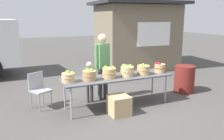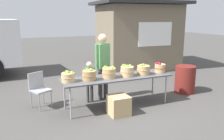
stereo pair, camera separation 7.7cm
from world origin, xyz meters
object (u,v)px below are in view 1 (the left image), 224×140
at_px(market_table, 117,78).
at_px(child_customer, 90,79).
at_px(apple_basket_red_0, 160,68).
at_px(apple_basket_green_2, 109,73).
at_px(trash_barrel, 184,79).
at_px(apple_basket_green_4, 143,69).
at_px(apple_basket_green_0, 68,77).
at_px(apple_basket_green_3, 127,71).
at_px(vendor_adult, 103,61).
at_px(apple_basket_green_1, 89,75).
at_px(produce_crate, 119,105).
at_px(folding_chair, 39,87).

xyz_separation_m(market_table, child_customer, (-0.53, 0.51, -0.09)).
bearing_deg(apple_basket_red_0, apple_basket_green_2, 179.17).
bearing_deg(apple_basket_red_0, child_customer, 161.88).
bearing_deg(trash_barrel, apple_basket_red_0, -167.38).
xyz_separation_m(apple_basket_green_4, apple_basket_red_0, (0.50, 0.00, -0.00)).
xyz_separation_m(apple_basket_green_0, apple_basket_green_3, (1.43, -0.07, 0.01)).
xyz_separation_m(vendor_adult, child_customer, (-0.41, -0.11, -0.39)).
bearing_deg(apple_basket_green_4, apple_basket_red_0, 0.28).
relative_size(apple_basket_green_3, apple_basket_red_0, 1.15).
distance_m(apple_basket_green_1, produce_crate, 0.96).
distance_m(apple_basket_green_2, vendor_adult, 0.68).
xyz_separation_m(market_table, apple_basket_green_4, (0.70, -0.05, 0.16)).
xyz_separation_m(child_customer, trash_barrel, (2.78, -0.33, -0.24)).
distance_m(apple_basket_green_4, vendor_adult, 1.08).
relative_size(market_table, apple_basket_green_4, 8.07).
bearing_deg(apple_basket_green_0, apple_basket_green_4, -2.24).
bearing_deg(apple_basket_red_0, produce_crate, -162.27).
bearing_deg(child_customer, apple_basket_green_0, 42.37).
xyz_separation_m(apple_basket_green_4, produce_crate, (-0.89, -0.44, -0.65)).
distance_m(apple_basket_green_0, apple_basket_green_1, 0.48).
height_order(apple_basket_red_0, vendor_adult, vendor_adult).
xyz_separation_m(apple_basket_green_4, child_customer, (-1.23, 0.57, -0.24)).
relative_size(apple_basket_green_4, apple_basket_red_0, 1.14).
distance_m(apple_basket_green_0, folding_chair, 0.95).
height_order(vendor_adult, child_customer, vendor_adult).
height_order(apple_basket_green_3, child_customer, child_customer).
relative_size(market_table, vendor_adult, 1.56).
relative_size(apple_basket_green_2, produce_crate, 0.76).
xyz_separation_m(apple_basket_green_2, folding_chair, (-1.53, 0.72, -0.37)).
height_order(market_table, vendor_adult, vendor_adult).
bearing_deg(trash_barrel, child_customer, 173.26).
distance_m(apple_basket_green_0, produce_crate, 1.30).
height_order(apple_basket_green_0, folding_chair, apple_basket_green_0).
distance_m(market_table, vendor_adult, 0.71).
relative_size(apple_basket_green_4, child_customer, 0.31).
distance_m(apple_basket_green_4, trash_barrel, 1.64).
distance_m(apple_basket_red_0, vendor_adult, 1.49).
bearing_deg(vendor_adult, produce_crate, 73.63).
relative_size(apple_basket_green_2, folding_chair, 0.39).
height_order(vendor_adult, produce_crate, vendor_adult).
relative_size(apple_basket_green_0, produce_crate, 0.71).
bearing_deg(apple_basket_green_0, apple_basket_green_1, -5.83).
xyz_separation_m(apple_basket_green_2, vendor_adult, (0.10, 0.66, 0.14)).
xyz_separation_m(apple_basket_green_1, vendor_adult, (0.59, 0.66, 0.15)).
xyz_separation_m(apple_basket_green_3, child_customer, (-0.77, 0.56, -0.25)).
xyz_separation_m(apple_basket_green_2, child_customer, (-0.31, 0.55, -0.25)).
distance_m(market_table, apple_basket_green_2, 0.28).
distance_m(child_customer, trash_barrel, 2.81).
bearing_deg(vendor_adult, apple_basket_green_2, 68.16).
height_order(apple_basket_green_4, folding_chair, apple_basket_green_4).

